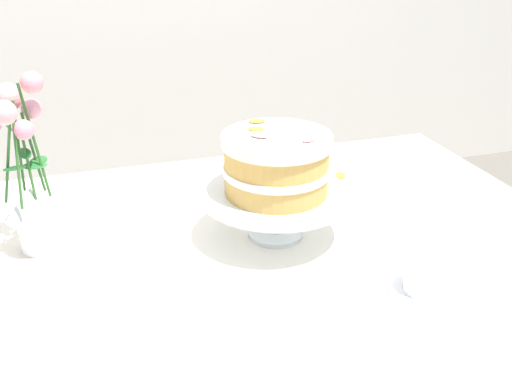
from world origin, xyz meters
name	(u,v)px	position (x,y,z in m)	size (l,w,h in m)	color
dining_table	(245,299)	(0.00, -0.02, 0.65)	(1.40, 1.00, 0.74)	white
linen_napkin	(275,236)	(0.08, 0.04, 0.74)	(0.32, 0.32, 0.00)	white
cake_stand	(276,200)	(0.08, 0.04, 0.82)	(0.29, 0.29, 0.10)	silver
layer_cake	(276,164)	(0.08, 0.04, 0.90)	(0.21, 0.21, 0.12)	tan
flower_vase	(29,183)	(-0.37, 0.14, 0.88)	(0.12, 0.13, 0.35)	silver
teacup	(426,280)	(0.26, -0.22, 0.77)	(0.12, 0.12, 0.07)	white
loose_petal_0	(209,203)	(-0.01, 0.22, 0.74)	(0.04, 0.02, 0.01)	yellow
loose_petal_1	(341,175)	(0.34, 0.28, 0.74)	(0.04, 0.03, 0.00)	orange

